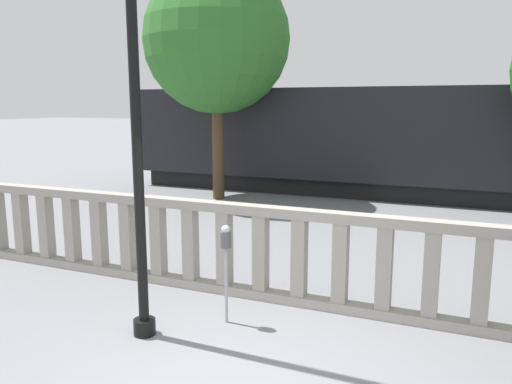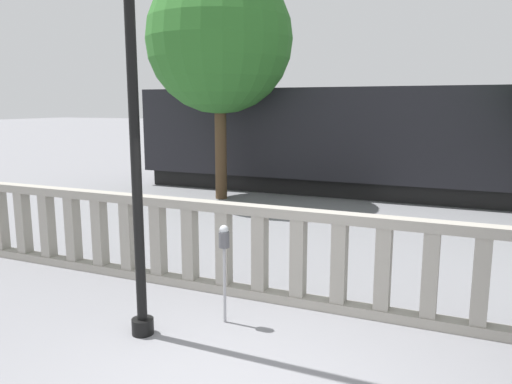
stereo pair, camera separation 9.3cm
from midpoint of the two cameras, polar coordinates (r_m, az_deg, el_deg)
The scene contains 4 objects.
balustrade at distance 7.22m, azimuth 4.60°, elevation -7.47°, with size 15.02×0.24×1.42m.
parking_meter at distance 6.54m, azimuth -3.88°, elevation -6.35°, with size 0.14×0.14×1.33m.
train_near at distance 16.00m, azimuth 22.27°, elevation 5.37°, with size 20.54×2.63×3.97m.
tree_right at distance 15.29m, azimuth -4.69°, elevation 16.90°, with size 4.31×4.31×6.88m.
Camera 1 is at (2.10, -3.96, 2.87)m, focal length 35.00 mm.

